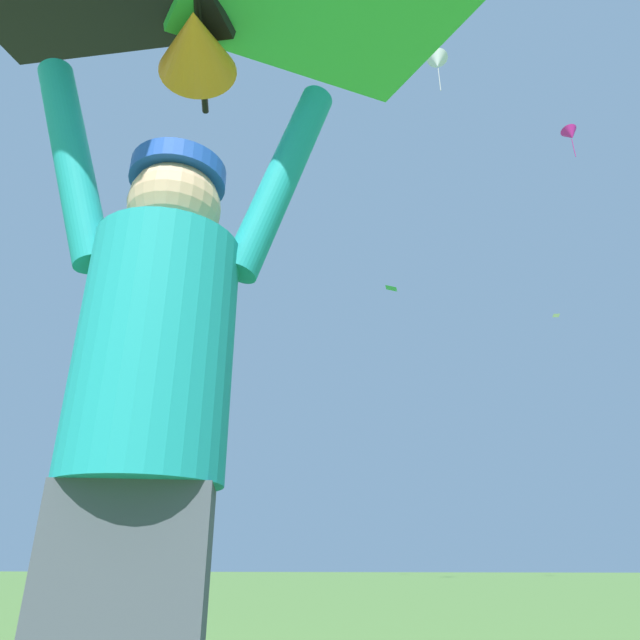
# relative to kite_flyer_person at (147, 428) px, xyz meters

# --- Properties ---
(kite_flyer_person) EXTENTS (0.80, 0.42, 1.92)m
(kite_flyer_person) POSITION_rel_kite_flyer_person_xyz_m (0.00, 0.00, 0.00)
(kite_flyer_person) COLOR #424751
(kite_flyer_person) RESTS_ON ground
(distant_kite_green_high_left) EXTENTS (1.02, 1.06, 0.40)m
(distant_kite_green_high_left) POSITION_rel_kite_flyer_person_xyz_m (-0.13, 31.84, 16.44)
(distant_kite_green_high_left) COLOR green
(distant_kite_white_mid_left) EXTENTS (0.59, 0.59, 0.15)m
(distant_kite_white_mid_left) POSITION_rel_kite_flyer_person_xyz_m (10.60, 34.88, 15.01)
(distant_kite_white_mid_left) COLOR white
(distant_kite_red_low_left) EXTENTS (1.29, 1.42, 2.50)m
(distant_kite_red_low_left) POSITION_rel_kite_flyer_person_xyz_m (-11.32, 18.47, 11.28)
(distant_kite_red_low_left) COLOR red
(distant_kite_magenta_far_center) EXTENTS (1.22, 1.22, 1.93)m
(distant_kite_magenta_far_center) POSITION_rel_kite_flyer_person_xyz_m (10.00, 23.98, 20.85)
(distant_kite_magenta_far_center) COLOR #DB2393
(distant_kite_white_overhead_distant) EXTENTS (1.25, 1.33, 2.25)m
(distant_kite_white_overhead_distant) POSITION_rel_kite_flyer_person_xyz_m (2.82, 17.91, 20.68)
(distant_kite_white_overhead_distant) COLOR white
(marker_flag) EXTENTS (0.30, 0.24, 1.70)m
(marker_flag) POSITION_rel_kite_flyer_person_xyz_m (-4.80, 8.38, 0.54)
(marker_flag) COLOR silver
(marker_flag) RESTS_ON ground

